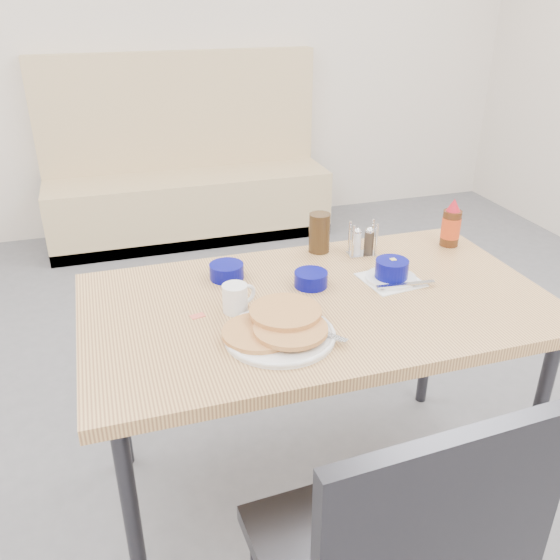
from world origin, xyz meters
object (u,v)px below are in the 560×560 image
object	(u,v)px
dining_table	(317,317)
coffee_mug	(236,298)
booth_bench	(188,186)
syrup_bottle	(451,225)
condiment_caddy	(363,243)
creamer_bowl	(227,271)
amber_tumbler	(319,233)
butter_bowl	(311,279)
pancake_plate	(279,329)
grits_setting	(392,272)

from	to	relation	value
dining_table	coffee_mug	bearing A→B (deg)	178.03
booth_bench	syrup_bottle	distance (m)	2.41
booth_bench	condiment_caddy	distance (m)	2.33
creamer_bowl	condiment_caddy	distance (m)	0.50
dining_table	syrup_bottle	xyz separation A→B (m)	(0.60, 0.25, 0.14)
coffee_mug	creamer_bowl	world-z (taller)	coffee_mug
booth_bench	amber_tumbler	bearing A→B (deg)	-86.56
butter_bowl	syrup_bottle	world-z (taller)	syrup_bottle
dining_table	syrup_bottle	size ratio (longest dim) A/B	7.90
syrup_bottle	butter_bowl	bearing A→B (deg)	-165.25
pancake_plate	condiment_caddy	bearing A→B (deg)	44.28
butter_bowl	coffee_mug	bearing A→B (deg)	-162.22
pancake_plate	grits_setting	bearing A→B (deg)	25.65
pancake_plate	butter_bowl	distance (m)	0.32
syrup_bottle	dining_table	bearing A→B (deg)	-157.61
amber_tumbler	pancake_plate	bearing A→B (deg)	-121.34
grits_setting	booth_bench	bearing A→B (deg)	96.18
coffee_mug	creamer_bowl	bearing A→B (deg)	84.56
condiment_caddy	syrup_bottle	xyz separation A→B (m)	(0.34, -0.02, 0.03)
butter_bowl	syrup_bottle	distance (m)	0.62
coffee_mug	amber_tumbler	bearing A→B (deg)	40.85
dining_table	butter_bowl	xyz separation A→B (m)	(0.01, 0.09, 0.09)
booth_bench	dining_table	xyz separation A→B (m)	(0.00, -2.53, 0.35)
creamer_bowl	butter_bowl	distance (m)	0.27
pancake_plate	creamer_bowl	size ratio (longest dim) A/B	2.86
dining_table	pancake_plate	size ratio (longest dim) A/B	4.43
syrup_bottle	amber_tumbler	bearing A→B (deg)	169.09
dining_table	grits_setting	world-z (taller)	grits_setting
creamer_bowl	syrup_bottle	size ratio (longest dim) A/B	0.62
booth_bench	creamer_bowl	world-z (taller)	booth_bench
booth_bench	butter_bowl	distance (m)	2.48
coffee_mug	amber_tumbler	size ratio (longest dim) A/B	0.76
amber_tumbler	syrup_bottle	size ratio (longest dim) A/B	0.79
dining_table	creamer_bowl	distance (m)	0.33
dining_table	condiment_caddy	distance (m)	0.39
coffee_mug	grits_setting	size ratio (longest dim) A/B	0.50
creamer_bowl	amber_tumbler	world-z (taller)	amber_tumbler
dining_table	creamer_bowl	bearing A→B (deg)	135.68
dining_table	grits_setting	size ratio (longest dim) A/B	6.66
amber_tumbler	coffee_mug	bearing A→B (deg)	-139.15
pancake_plate	condiment_caddy	distance (m)	0.62
condiment_caddy	pancake_plate	bearing A→B (deg)	-129.90
dining_table	coffee_mug	size ratio (longest dim) A/B	13.21
grits_setting	syrup_bottle	size ratio (longest dim) A/B	1.19
condiment_caddy	coffee_mug	bearing A→B (deg)	-147.71
booth_bench	coffee_mug	world-z (taller)	booth_bench
creamer_bowl	amber_tumbler	bearing A→B (deg)	17.58
booth_bench	dining_table	world-z (taller)	booth_bench
pancake_plate	coffee_mug	size ratio (longest dim) A/B	2.98
pancake_plate	grits_setting	world-z (taller)	grits_setting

